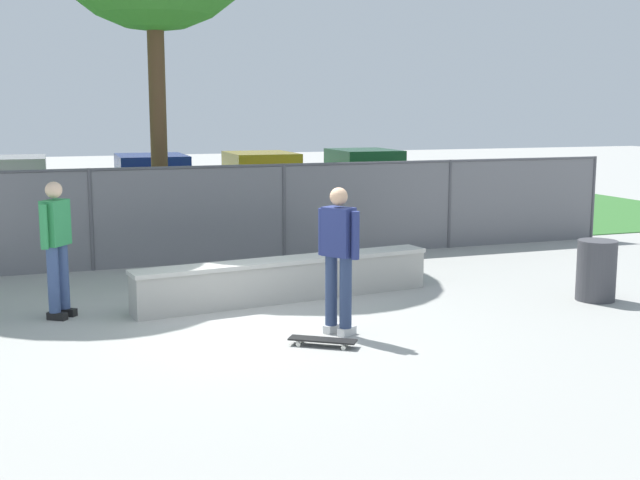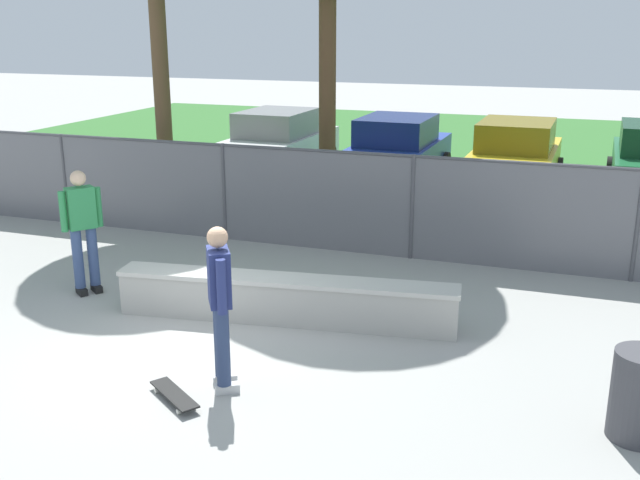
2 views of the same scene
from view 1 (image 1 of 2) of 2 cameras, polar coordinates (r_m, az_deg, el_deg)
The scene contains 12 objects.
ground_plane at distance 10.43m, azimuth -4.16°, elevation -6.14°, with size 80.00×80.00×0.00m, color #9E9E99.
grass_strip at distance 24.84m, azimuth -13.43°, elevation 2.61°, with size 29.24×20.00×0.02m, color #336B2D.
concrete_ledge at distance 11.80m, azimuth -2.38°, elevation -2.76°, with size 4.56×1.08×0.61m.
skateboarder at distance 9.88m, azimuth 1.31°, elevation -0.98°, with size 0.42×0.52×1.82m.
skateboard at distance 9.58m, azimuth 0.18°, elevation -7.05°, with size 0.77×0.62×0.09m.
chainlink_fence at distance 14.61m, azimuth -9.02°, elevation 2.03°, with size 17.31×0.07×1.76m.
car_white at distance 20.23m, azimuth -20.85°, elevation 3.17°, with size 2.10×4.24×1.66m.
car_blue at distance 20.18m, azimuth -11.73°, elevation 3.56°, with size 2.10×4.24×1.66m.
car_yellow at distance 20.88m, azimuth -4.23°, elevation 3.91°, with size 2.10×4.24×1.66m.
car_green at distance 22.36m, azimuth 2.98°, elevation 4.27°, with size 2.10×4.24×1.66m.
bystander at distance 11.21m, azimuth -18.00°, elevation -0.21°, with size 0.43×0.50×1.82m.
trash_bin at distance 12.42m, azimuth 18.82°, elevation -2.03°, with size 0.56×0.56×0.88m, color #3F3F44.
Camera 1 is at (-2.67, -9.69, 2.75)m, focal length 45.60 mm.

